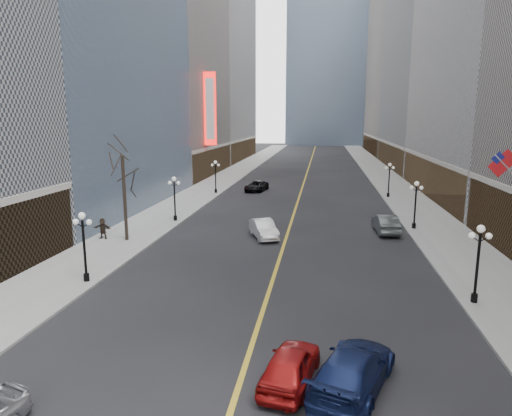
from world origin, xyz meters
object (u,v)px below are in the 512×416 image
(car_sb_mid, at_px, (290,365))
(streetlamp_west_2, at_px, (174,194))
(streetlamp_west_3, at_px, (216,173))
(car_sb_near, at_px, (353,369))
(streetlamp_east_1, at_px, (478,256))
(car_sb_far, at_px, (386,224))
(car_nb_mid, at_px, (264,229))
(streetlamp_east_3, at_px, (389,176))
(car_nb_far, at_px, (256,186))
(streetlamp_east_2, at_px, (416,200))
(streetlamp_west_1, at_px, (84,240))

(car_sb_mid, bearing_deg, streetlamp_west_2, -52.77)
(streetlamp_west_3, xyz_separation_m, car_sb_mid, (13.80, -45.38, -2.14))
(streetlamp_west_3, height_order, car_sb_near, streetlamp_west_3)
(streetlamp_east_1, bearing_deg, car_sb_far, 99.73)
(car_nb_mid, relative_size, car_sb_near, 0.84)
(streetlamp_east_3, height_order, streetlamp_west_2, same)
(streetlamp_west_3, height_order, car_nb_mid, streetlamp_west_3)
(car_nb_far, bearing_deg, streetlamp_east_3, -0.19)
(streetlamp_east_2, distance_m, car_nb_far, 28.10)
(car_sb_near, bearing_deg, car_sb_mid, 18.09)
(streetlamp_east_3, xyz_separation_m, streetlamp_west_3, (-23.60, 0.00, 0.00))
(car_sb_mid, bearing_deg, streetlamp_east_3, -91.71)
(streetlamp_west_1, distance_m, car_sb_near, 18.91)
(car_nb_far, relative_size, car_sb_mid, 1.19)
(car_sb_mid, distance_m, car_sb_far, 26.77)
(car_sb_near, bearing_deg, streetlamp_east_3, -79.30)
(streetlamp_west_2, bearing_deg, streetlamp_west_3, 90.00)
(streetlamp_east_2, relative_size, car_sb_far, 0.87)
(streetlamp_west_1, bearing_deg, car_nb_mid, 53.15)
(car_sb_mid, bearing_deg, car_nb_far, -69.62)
(streetlamp_east_3, height_order, car_sb_mid, streetlamp_east_3)
(car_sb_near, xyz_separation_m, car_sb_far, (4.53, 25.93, 0.02))
(streetlamp_east_3, bearing_deg, streetlamp_west_3, 180.00)
(streetlamp_east_3, xyz_separation_m, car_sb_mid, (-9.80, -45.38, -2.14))
(car_nb_mid, bearing_deg, car_sb_far, -4.48)
(streetlamp_east_3, relative_size, car_nb_far, 0.85)
(streetlamp_west_1, height_order, car_sb_far, streetlamp_west_1)
(streetlamp_east_3, relative_size, car_sb_far, 0.87)
(streetlamp_east_3, distance_m, car_sb_mid, 46.47)
(car_sb_near, height_order, car_sb_mid, car_sb_near)
(streetlamp_west_2, bearing_deg, car_sb_near, -59.39)
(streetlamp_west_2, distance_m, car_nb_far, 21.99)
(car_nb_mid, relative_size, car_sb_mid, 1.08)
(streetlamp_east_1, xyz_separation_m, streetlamp_west_3, (-23.60, 36.00, 0.00))
(streetlamp_east_2, height_order, streetlamp_west_3, same)
(streetlamp_west_1, distance_m, car_nb_mid, 16.47)
(streetlamp_east_1, distance_m, car_nb_mid, 19.13)
(streetlamp_west_2, bearing_deg, streetlamp_east_2, 0.00)
(streetlamp_west_3, bearing_deg, streetlamp_west_1, -90.00)
(streetlamp_east_1, height_order, streetlamp_east_3, same)
(car_sb_mid, xyz_separation_m, car_sb_far, (6.98, 25.85, 0.10))
(streetlamp_east_3, bearing_deg, streetlamp_east_1, -90.00)
(streetlamp_west_1, height_order, car_nb_mid, streetlamp_west_1)
(car_sb_far, bearing_deg, streetlamp_west_2, -7.56)
(car_nb_mid, height_order, car_nb_far, car_nb_mid)
(streetlamp_west_2, relative_size, car_nb_far, 0.85)
(streetlamp_west_2, xyz_separation_m, car_sb_near, (16.24, -27.45, -2.06))
(streetlamp_west_1, bearing_deg, streetlamp_east_1, 0.00)
(streetlamp_west_3, bearing_deg, streetlamp_east_3, 0.00)
(streetlamp_east_1, xyz_separation_m, car_sb_far, (-2.82, 16.47, -2.04))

